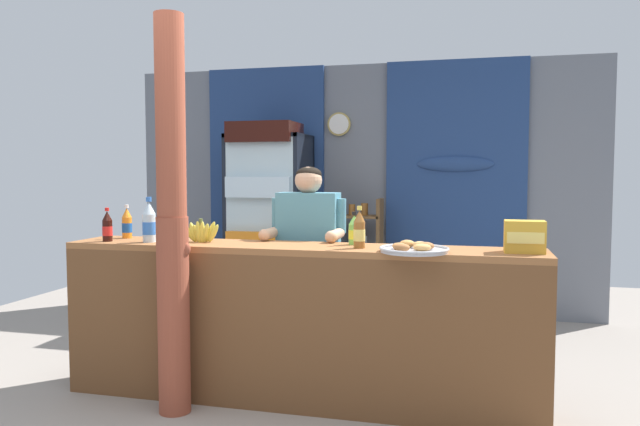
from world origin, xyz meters
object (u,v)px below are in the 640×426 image
snack_box_choco_powder (525,237)px  drink_fridge (269,211)px  shopkeeper (308,245)px  plastic_lawn_chair (437,289)px  soda_bottle_water (149,223)px  soda_bottle_iced_tea (359,230)px  banana_bunch (201,233)px  soda_bottle_cola (107,227)px  bottle_shelf_rack (358,255)px  soda_bottle_lime_soda (354,231)px  stall_counter (293,312)px  timber_post (172,225)px  pastry_tray (414,249)px  soda_bottle_orange_soda (127,224)px

snack_box_choco_powder → drink_fridge: bearing=136.7°
drink_fridge → shopkeeper: size_ratio=1.30×
plastic_lawn_chair → soda_bottle_water: bearing=-140.2°
soda_bottle_iced_tea → banana_bunch: 1.07m
soda_bottle_cola → banana_bunch: bearing=10.3°
shopkeeper → soda_bottle_cola: size_ratio=6.67×
bottle_shelf_rack → soda_bottle_water: bearing=-111.9°
drink_fridge → soda_bottle_lime_soda: (1.27, -2.00, 0.02)m
stall_counter → soda_bottle_iced_tea: (0.40, 0.06, 0.51)m
stall_counter → banana_bunch: bearing=170.5°
stall_counter → soda_bottle_cola: (-1.28, -0.00, 0.50)m
soda_bottle_water → plastic_lawn_chair: bearing=39.8°
soda_bottle_iced_tea → timber_post: bearing=-163.8°
timber_post → drink_fridge: (-0.25, 2.49, -0.07)m
timber_post → soda_bottle_cola: size_ratio=10.62×
plastic_lawn_chair → pastry_tray: (-0.05, -1.57, 0.53)m
soda_bottle_orange_soda → soda_bottle_lime_soda: bearing=0.7°
soda_bottle_water → snack_box_choco_powder: (2.34, 0.06, -0.03)m
soda_bottle_iced_tea → pastry_tray: soda_bottle_iced_tea is taller
pastry_tray → banana_bunch: (-1.40, 0.16, 0.04)m
plastic_lawn_chair → soda_bottle_cola: 2.63m
drink_fridge → banana_bunch: 2.14m
snack_box_choco_powder → stall_counter: bearing=-176.5°
soda_bottle_water → timber_post: bearing=-41.8°
plastic_lawn_chair → soda_bottle_water: soda_bottle_water is taller
soda_bottle_orange_soda → soda_bottle_lime_soda: soda_bottle_orange_soda is taller
shopkeeper → soda_bottle_lime_soda: (0.39, -0.31, 0.14)m
timber_post → soda_bottle_cola: timber_post is taller
plastic_lawn_chair → pastry_tray: pastry_tray is taller
banana_bunch → plastic_lawn_chair: bearing=44.1°
banana_bunch → stall_counter: bearing=-9.5°
soda_bottle_orange_soda → banana_bunch: size_ratio=0.86×
timber_post → soda_bottle_iced_tea: timber_post is taller
stall_counter → shopkeeper: size_ratio=2.02×
plastic_lawn_chair → banana_bunch: 2.09m
soda_bottle_cola → soda_bottle_iced_tea: bearing=2.1°
timber_post → soda_bottle_orange_soda: (-0.59, 0.46, -0.04)m
soda_bottle_cola → snack_box_choco_powder: bearing=1.9°
soda_bottle_water → banana_bunch: (0.33, 0.08, -0.06)m
pastry_tray → timber_post: bearing=-171.9°
soda_bottle_cola → bottle_shelf_rack: bearing=62.6°
plastic_lawn_chair → stall_counter: bearing=-117.6°
stall_counter → soda_bottle_cola: 1.37m
timber_post → drink_fridge: timber_post is taller
drink_fridge → shopkeeper: drink_fridge is taller
timber_post → soda_bottle_orange_soda: timber_post is taller
soda_bottle_cola → snack_box_choco_powder: 2.64m
banana_bunch → drink_fridge: bearing=97.2°
drink_fridge → soda_bottle_water: 2.20m
soda_bottle_orange_soda → shopkeeper: bearing=15.3°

